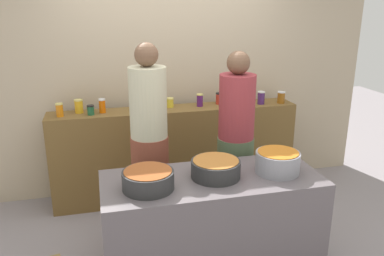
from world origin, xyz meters
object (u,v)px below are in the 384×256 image
Objects in this scene: preserve_jar_7 at (219,98)px; cooking_pot_left at (148,180)px; preserve_jar_0 at (60,110)px; preserve_jar_10 at (281,97)px; cooking_pot_center at (216,169)px; preserve_jar_3 at (102,106)px; preserve_jar_5 at (170,102)px; preserve_jar_4 at (139,106)px; preserve_jar_2 at (91,110)px; preserve_jar_9 at (261,98)px; preserve_jar_1 at (79,106)px; cooking_pot_right at (278,162)px; cook_with_tongs at (150,154)px; cook_in_cap at (235,153)px; preserve_jar_8 at (232,99)px; preserve_jar_6 at (200,100)px.

preserve_jar_7 is 1.85m from cooking_pot_left.
preserve_jar_0 is 1.01× the size of preserve_jar_10.
preserve_jar_0 is at bearing 131.99° from cooking_pot_center.
preserve_jar_5 is at bearing 4.22° from preserve_jar_3.
preserve_jar_5 is (0.35, 0.09, -0.00)m from preserve_jar_4.
preserve_jar_2 is 0.13m from preserve_jar_3.
preserve_jar_3 reaches higher than preserve_jar_9.
preserve_jar_5 is 0.77× the size of preserve_jar_10.
preserve_jar_3 reaches higher than preserve_jar_4.
preserve_jar_10 is at bearing -3.17° from preserve_jar_1.
preserve_jar_7 is 0.71m from preserve_jar_10.
preserve_jar_9 reaches higher than cooking_pot_right.
preserve_jar_4 is (0.61, -0.09, -0.02)m from preserve_jar_1.
preserve_jar_7 is at bearing 166.31° from preserve_jar_9.
preserve_jar_0 is 1.11m from cook_with_tongs.
cook_in_cap is (0.79, -0.80, -0.30)m from preserve_jar_4.
cooking_pot_center is at bearing -114.02° from preserve_jar_8.
cooking_pot_left is 0.21× the size of cook_with_tongs.
cook_with_tongs reaches higher than cooking_pot_left.
preserve_jar_3 is at bearing 26.06° from preserve_jar_2.
preserve_jar_8 is 0.07× the size of cook_with_tongs.
preserve_jar_10 is at bearing 63.31° from cooking_pot_right.
cooking_pot_right is at bearing -44.09° from preserve_jar_2.
preserve_jar_3 is at bearing 100.28° from cooking_pot_left.
preserve_jar_7 is at bearing 42.38° from cook_with_tongs.
preserve_jar_10 is at bearing -0.63° from preserve_jar_0.
preserve_jar_6 is 0.36× the size of cooking_pot_center.
preserve_jar_10 reaches higher than preserve_jar_7.
cooking_pot_left is 0.72m from cook_with_tongs.
cook_in_cap is at bearing -97.72° from preserve_jar_7.
preserve_jar_1 is 1.98m from preserve_jar_9.
preserve_jar_3 is 1.37× the size of preserve_jar_4.
cooking_pot_left is at bearing -106.68° from preserve_jar_5.
preserve_jar_6 is at bearing 174.96° from preserve_jar_10.
preserve_jar_7 is (1.41, 0.11, 0.01)m from preserve_jar_2.
preserve_jar_9 is at bearing 176.10° from preserve_jar_10.
preserve_jar_6 is at bearing -169.20° from preserve_jar_7.
preserve_jar_10 is at bearing 39.32° from cooking_pot_left.
cook_with_tongs reaches higher than preserve_jar_9.
cook_in_cap is at bearing -26.48° from preserve_jar_0.
preserve_jar_7 is 0.95m from cook_in_cap.
preserve_jar_2 is 0.74× the size of preserve_jar_6.
preserve_jar_10 is (0.56, -0.07, -0.00)m from preserve_jar_8.
cooking_pot_right is at bearing -80.16° from preserve_jar_6.
preserve_jar_3 is 0.39× the size of cooking_pot_left.
preserve_jar_5 reaches higher than cooking_pot_left.
preserve_jar_1 is 0.38× the size of cooking_pot_left.
cook_with_tongs is at bearing -64.03° from preserve_jar_3.
preserve_jar_0 is 0.36× the size of cooking_pot_left.
preserve_jar_3 is 1.09× the size of preserve_jar_8.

